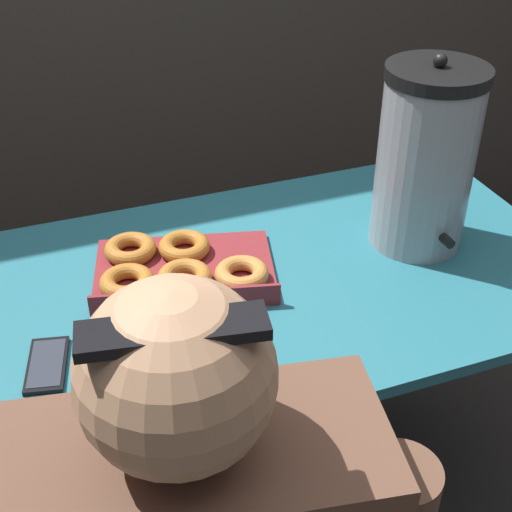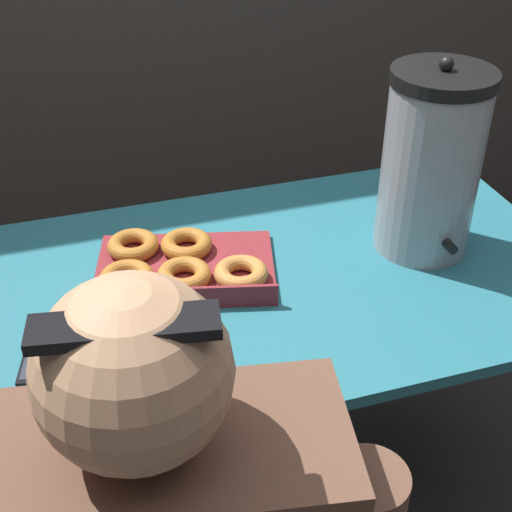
% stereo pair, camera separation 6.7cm
% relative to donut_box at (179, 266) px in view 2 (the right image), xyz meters
% --- Properties ---
extents(ground_plane, '(12.00, 12.00, 0.00)m').
position_rel_donut_box_xyz_m(ground_plane, '(0.22, -0.06, -0.79)').
color(ground_plane, '#2D2B28').
extents(folding_table, '(1.32, 0.79, 0.77)m').
position_rel_donut_box_xyz_m(folding_table, '(0.22, -0.06, -0.07)').
color(folding_table, '#236675').
rests_on(folding_table, ground).
extents(donut_box, '(0.44, 0.35, 0.05)m').
position_rel_donut_box_xyz_m(donut_box, '(0.00, 0.00, 0.00)').
color(donut_box, maroon).
rests_on(donut_box, folding_table).
extents(coffee_urn, '(0.22, 0.25, 0.45)m').
position_rel_donut_box_xyz_m(coffee_urn, '(0.56, -0.05, 0.19)').
color(coffee_urn, '#939399').
rests_on(coffee_urn, folding_table).
extents(cell_phone, '(0.10, 0.16, 0.01)m').
position_rel_donut_box_xyz_m(cell_phone, '(-0.31, -0.19, -0.02)').
color(cell_phone, black).
rests_on(cell_phone, folding_table).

